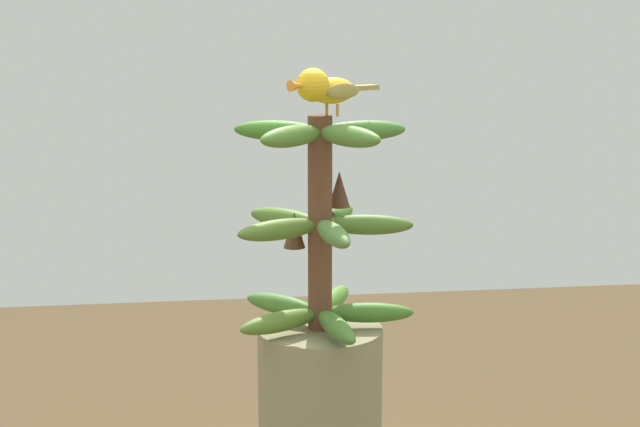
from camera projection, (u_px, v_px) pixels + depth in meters
banana_bunch at (320, 223)px, 1.50m from camera, size 0.30×0.31×0.35m
perched_bird at (324, 88)px, 1.44m from camera, size 0.16×0.12×0.08m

